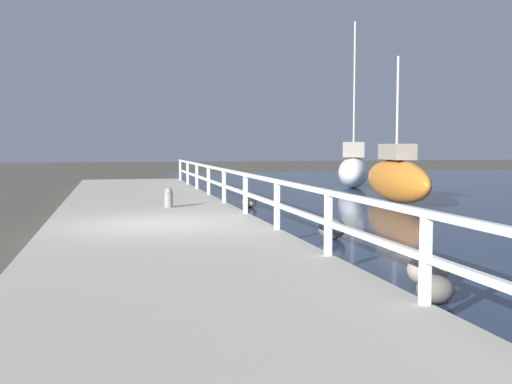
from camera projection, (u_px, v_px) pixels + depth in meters
ground_plane at (157, 235)px, 13.00m from camera, size 120.00×120.00×0.00m
dock_walkway at (157, 230)px, 12.99m from camera, size 4.77×36.00×0.25m
railing at (260, 190)px, 13.46m from camera, size 0.10×32.50×1.02m
boulder_water_edge at (332, 229)px, 12.48m from camera, size 0.58×0.52×0.43m
boulder_downstream at (250, 202)px, 18.81m from camera, size 0.46×0.41×0.34m
boulder_near_dock at (435, 289)px, 7.38m from camera, size 0.47×0.43×0.35m
boulder_mid_strip at (428, 270)px, 8.34m from camera, size 0.58×0.53×0.44m
mooring_bollard at (169, 197)px, 16.48m from camera, size 0.24×0.24×0.55m
sailboat_white at (353, 169)px, 27.68m from camera, size 2.58×3.61×7.57m
sailboat_orange at (396, 178)px, 20.65m from camera, size 1.88×6.08×4.98m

